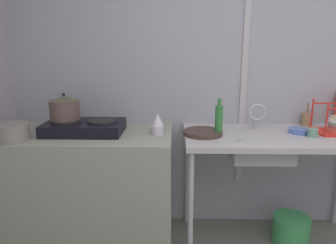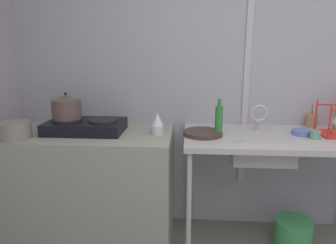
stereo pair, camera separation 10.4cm
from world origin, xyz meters
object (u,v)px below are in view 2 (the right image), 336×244
pot_beside_stove (15,130)px  percolator (158,124)px  pot_on_left_burner (66,107)px  small_bowl_on_drainboard (302,132)px  bottle_by_sink (219,120)px  frying_pan (203,133)px  stove (86,126)px  faucet (259,114)px  bucket_on_floor (293,234)px  utensil_jar (311,121)px  sink_basin (260,148)px  cup_by_rack (315,135)px

pot_beside_stove → percolator: size_ratio=1.39×
pot_on_left_burner → small_bowl_on_drainboard: (1.76, 0.03, -0.18)m
percolator → bottle_by_sink: size_ratio=0.58×
pot_beside_stove → bottle_by_sink: size_ratio=0.81×
frying_pan → small_bowl_on_drainboard: bearing=4.4°
stove → bottle_by_sink: (1.00, -0.04, 0.07)m
stove → bottle_by_sink: size_ratio=2.10×
stove → small_bowl_on_drainboard: (1.63, 0.03, -0.03)m
faucet → pot_on_left_burner: bearing=-175.6°
bottle_by_sink → bucket_on_floor: (0.62, 0.03, -0.92)m
pot_beside_stove → pot_on_left_burner: bearing=34.8°
frying_pan → bottle_by_sink: size_ratio=1.06×
utensil_jar → percolator: bearing=-166.1°
small_bowl_on_drainboard → stove: bearing=-178.9°
percolator → sink_basin: size_ratio=0.37×
percolator → utensil_jar: bearing=13.9°
cup_by_rack → small_bowl_on_drainboard: cup_by_rack is taller
cup_by_rack → bottle_by_sink: 0.68m
frying_pan → bottle_by_sink: bearing=-8.9°
cup_by_rack → small_bowl_on_drainboard: 0.12m
faucet → cup_by_rack: bearing=-27.5°
cup_by_rack → sink_basin: bearing=174.9°
frying_pan → cup_by_rack: bearing=-3.4°
stove → sink_basin: stove is taller
sink_basin → pot_beside_stove: bearing=-174.5°
frying_pan → cup_by_rack: (0.79, -0.05, 0.02)m
stove → utensil_jar: size_ratio=2.95×
frying_pan → cup_by_rack: cup_by_rack is taller
faucet → percolator: bearing=-169.6°
cup_by_rack → bottle_by_sink: bottle_by_sink is taller
stove → small_bowl_on_drainboard: stove is taller
frying_pan → utensil_jar: utensil_jar is taller
frying_pan → stove: bearing=178.4°
percolator → sink_basin: percolator is taller
sink_basin → utensil_jar: size_ratio=2.21×
percolator → cup_by_rack: size_ratio=2.26×
sink_basin → faucet: 0.27m
stove → small_bowl_on_drainboard: bearing=1.1°
cup_by_rack → small_bowl_on_drainboard: bearing=117.7°
small_bowl_on_drainboard → bottle_by_sink: bearing=-173.2°
faucet → bottle_by_sink: (-0.32, -0.16, -0.02)m
small_bowl_on_drainboard → cup_by_rack: bearing=-62.3°
utensil_jar → pot_on_left_burner: bearing=-171.8°
faucet → bucket_on_floor: faucet is taller
pot_beside_stove → frying_pan: pot_beside_stove is taller
sink_basin → utensil_jar: 0.59m
frying_pan → percolator: bearing=-179.8°
pot_on_left_burner → sink_basin: bearing=-1.6°
percolator → cup_by_rack: 1.13m
small_bowl_on_drainboard → bottle_by_sink: bottle_by_sink is taller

